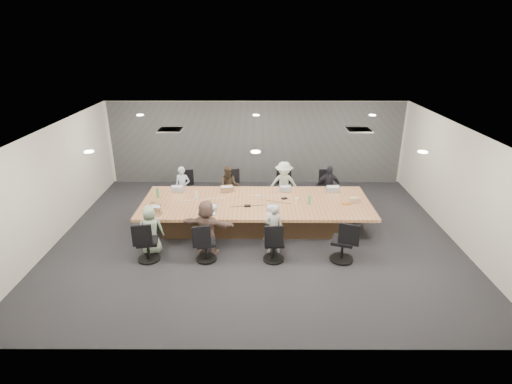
{
  "coord_description": "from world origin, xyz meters",
  "views": [
    {
      "loc": [
        0.03,
        -9.17,
        4.92
      ],
      "look_at": [
        0.0,
        0.4,
        1.05
      ],
      "focal_mm": 28.0,
      "sensor_mm": 36.0,
      "label": 1
    }
  ],
  "objects_px": {
    "chair_1": "(230,190)",
    "laptop_3": "(332,190)",
    "mug_brown": "(153,204)",
    "laptop_5": "(209,214)",
    "canvas_bag": "(354,200)",
    "person_0": "(183,187)",
    "laptop_4": "(156,214)",
    "conference_table": "(256,213)",
    "chair_5": "(206,246)",
    "chair_6": "(274,245)",
    "person_1": "(230,187)",
    "laptop_2": "(285,190)",
    "laptop_6": "(273,214)",
    "person_4": "(151,230)",
    "chair_3": "(326,190)",
    "laptop_0": "(179,190)",
    "chair_4": "(148,245)",
    "snack_packet": "(346,203)",
    "bottle_green_right": "(309,200)",
    "chair_7": "(343,244)",
    "chair_2": "(283,189)",
    "laptop_1": "(228,190)",
    "person_3": "(328,187)",
    "person_2": "(284,185)",
    "person_6": "(273,229)",
    "bottle_green_left": "(158,193)",
    "person_5": "(207,227)",
    "bottle_clear": "(196,196)",
    "stapler": "(273,206)",
    "chair_0": "(185,191)"
  },
  "relations": [
    {
      "from": "chair_1",
      "to": "laptop_3",
      "type": "bearing_deg",
      "value": 145.04
    },
    {
      "from": "chair_6",
      "to": "laptop_3",
      "type": "distance_m",
      "value": 3.06
    },
    {
      "from": "chair_3",
      "to": "person_5",
      "type": "xyz_separation_m",
      "value": [
        -3.28,
        -3.05,
        0.29
      ]
    },
    {
      "from": "laptop_6",
      "to": "person_4",
      "type": "bearing_deg",
      "value": -171.82
    },
    {
      "from": "chair_3",
      "to": "chair_7",
      "type": "bearing_deg",
      "value": 86.29
    },
    {
      "from": "chair_3",
      "to": "laptop_0",
      "type": "bearing_deg",
      "value": 10.73
    },
    {
      "from": "person_0",
      "to": "laptop_0",
      "type": "height_order",
      "value": "person_0"
    },
    {
      "from": "chair_1",
      "to": "person_1",
      "type": "height_order",
      "value": "person_1"
    },
    {
      "from": "chair_6",
      "to": "person_0",
      "type": "distance_m",
      "value": 4.01
    },
    {
      "from": "chair_6",
      "to": "person_1",
      "type": "relative_size",
      "value": 0.61
    },
    {
      "from": "person_4",
      "to": "bottle_green_left",
      "type": "relative_size",
      "value": 4.47
    },
    {
      "from": "conference_table",
      "to": "chair_2",
      "type": "relative_size",
      "value": 7.14
    },
    {
      "from": "laptop_4",
      "to": "mug_brown",
      "type": "relative_size",
      "value": 2.68
    },
    {
      "from": "person_0",
      "to": "laptop_5",
      "type": "relative_size",
      "value": 4.11
    },
    {
      "from": "chair_1",
      "to": "laptop_5",
      "type": "height_order",
      "value": "chair_1"
    },
    {
      "from": "person_0",
      "to": "person_2",
      "type": "height_order",
      "value": "person_2"
    },
    {
      "from": "person_0",
      "to": "canvas_bag",
      "type": "bearing_deg",
      "value": -11.68
    },
    {
      "from": "chair_7",
      "to": "bottle_green_right",
      "type": "relative_size",
      "value": 3.32
    },
    {
      "from": "laptop_5",
      "to": "bottle_green_right",
      "type": "xyz_separation_m",
      "value": [
        2.53,
        0.63,
        0.12
      ]
    },
    {
      "from": "chair_5",
      "to": "chair_6",
      "type": "distance_m",
      "value": 1.55
    },
    {
      "from": "chair_7",
      "to": "chair_6",
      "type": "bearing_deg",
      "value": -160.64
    },
    {
      "from": "chair_4",
      "to": "mug_brown",
      "type": "relative_size",
      "value": 7.24
    },
    {
      "from": "chair_2",
      "to": "person_3",
      "type": "bearing_deg",
      "value": 155.62
    },
    {
      "from": "laptop_0",
      "to": "laptop_2",
      "type": "height_order",
      "value": "same"
    },
    {
      "from": "bottle_green_right",
      "to": "person_0",
      "type": "bearing_deg",
      "value": 156.84
    },
    {
      "from": "laptop_3",
      "to": "mug_brown",
      "type": "relative_size",
      "value": 3.23
    },
    {
      "from": "laptop_3",
      "to": "snack_packet",
      "type": "relative_size",
      "value": 1.87
    },
    {
      "from": "person_1",
      "to": "laptop_2",
      "type": "distance_m",
      "value": 1.7
    },
    {
      "from": "laptop_1",
      "to": "person_4",
      "type": "bearing_deg",
      "value": 40.68
    },
    {
      "from": "chair_0",
      "to": "person_1",
      "type": "distance_m",
      "value": 1.46
    },
    {
      "from": "laptop_2",
      "to": "laptop_6",
      "type": "xyz_separation_m",
      "value": [
        -0.41,
        -1.6,
        0.0
      ]
    },
    {
      "from": "laptop_1",
      "to": "person_2",
      "type": "relative_size",
      "value": 0.25
    },
    {
      "from": "person_0",
      "to": "person_6",
      "type": "height_order",
      "value": "person_6"
    },
    {
      "from": "chair_2",
      "to": "mug_brown",
      "type": "distance_m",
      "value": 4.03
    },
    {
      "from": "bottle_green_right",
      "to": "snack_packet",
      "type": "height_order",
      "value": "bottle_green_right"
    },
    {
      "from": "chair_6",
      "to": "mug_brown",
      "type": "distance_m",
      "value": 3.38
    },
    {
      "from": "bottle_clear",
      "to": "chair_6",
      "type": "bearing_deg",
      "value": -42.13
    },
    {
      "from": "chair_7",
      "to": "chair_1",
      "type": "bearing_deg",
      "value": 148.49
    },
    {
      "from": "laptop_3",
      "to": "bottle_green_right",
      "type": "height_order",
      "value": "bottle_green_right"
    },
    {
      "from": "laptop_4",
      "to": "conference_table",
      "type": "bearing_deg",
      "value": 30.03
    },
    {
      "from": "person_2",
      "to": "snack_packet",
      "type": "bearing_deg",
      "value": -40.01
    },
    {
      "from": "laptop_5",
      "to": "canvas_bag",
      "type": "xyz_separation_m",
      "value": [
        3.72,
        0.77,
        0.05
      ]
    },
    {
      "from": "chair_1",
      "to": "chair_7",
      "type": "relative_size",
      "value": 0.92
    },
    {
      "from": "laptop_5",
      "to": "person_5",
      "type": "bearing_deg",
      "value": -101.12
    },
    {
      "from": "person_0",
      "to": "laptop_0",
      "type": "distance_m",
      "value": 0.57
    },
    {
      "from": "conference_table",
      "to": "laptop_0",
      "type": "distance_m",
      "value": 2.35
    },
    {
      "from": "conference_table",
      "to": "stapler",
      "type": "distance_m",
      "value": 0.68
    },
    {
      "from": "chair_6",
      "to": "laptop_1",
      "type": "xyz_separation_m",
      "value": [
        -1.2,
        2.5,
        0.36
      ]
    },
    {
      "from": "person_3",
      "to": "laptop_4",
      "type": "xyz_separation_m",
      "value": [
        -4.6,
        -2.15,
        0.11
      ]
    },
    {
      "from": "chair_6",
      "to": "snack_packet",
      "type": "relative_size",
      "value": 4.05
    }
  ]
}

